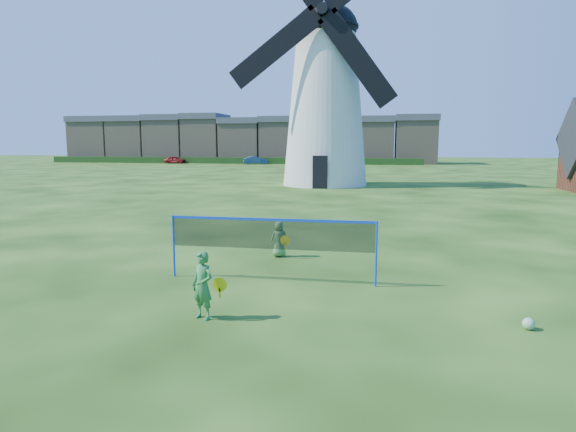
# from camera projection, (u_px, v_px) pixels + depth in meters

# --- Properties ---
(ground) EXTENTS (220.00, 220.00, 0.00)m
(ground) POSITION_uv_depth(u_px,v_px,m) (276.00, 278.00, 12.34)
(ground) COLOR black
(ground) RESTS_ON ground
(windmill) EXTENTS (13.99, 6.60, 19.73)m
(windmill) POSITION_uv_depth(u_px,v_px,m) (326.00, 96.00, 38.53)
(windmill) COLOR white
(windmill) RESTS_ON ground
(badminton_net) EXTENTS (5.05, 0.05, 1.55)m
(badminton_net) POSITION_uv_depth(u_px,v_px,m) (271.00, 235.00, 11.91)
(badminton_net) COLOR blue
(badminton_net) RESTS_ON ground
(player_girl) EXTENTS (0.70, 0.47, 1.31)m
(player_girl) POSITION_uv_depth(u_px,v_px,m) (203.00, 286.00, 9.41)
(player_girl) COLOR #33813F
(player_girl) RESTS_ON ground
(player_boy) EXTENTS (0.66, 0.51, 1.06)m
(player_boy) POSITION_uv_depth(u_px,v_px,m) (279.00, 239.00, 14.61)
(player_boy) COLOR #5D994A
(player_boy) RESTS_ON ground
(play_ball) EXTENTS (0.22, 0.22, 0.22)m
(play_ball) POSITION_uv_depth(u_px,v_px,m) (529.00, 324.00, 8.93)
(play_ball) COLOR green
(play_ball) RESTS_ON ground
(terraced_houses) EXTENTS (63.55, 8.40, 8.28)m
(terraced_houses) POSITION_uv_depth(u_px,v_px,m) (244.00, 139.00, 85.53)
(terraced_houses) COLOR #9B8367
(terraced_houses) RESTS_ON ground
(hedge) EXTENTS (62.00, 0.80, 1.00)m
(hedge) POSITION_uv_depth(u_px,v_px,m) (227.00, 160.00, 80.43)
(hedge) COLOR #193814
(hedge) RESTS_ON ground
(car_left) EXTENTS (3.55, 1.60, 1.18)m
(car_left) POSITION_uv_depth(u_px,v_px,m) (175.00, 160.00, 80.95)
(car_left) COLOR maroon
(car_left) RESTS_ON ground
(car_right) EXTENTS (4.05, 2.50, 1.26)m
(car_right) POSITION_uv_depth(u_px,v_px,m) (256.00, 160.00, 77.71)
(car_right) COLOR navy
(car_right) RESTS_ON ground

